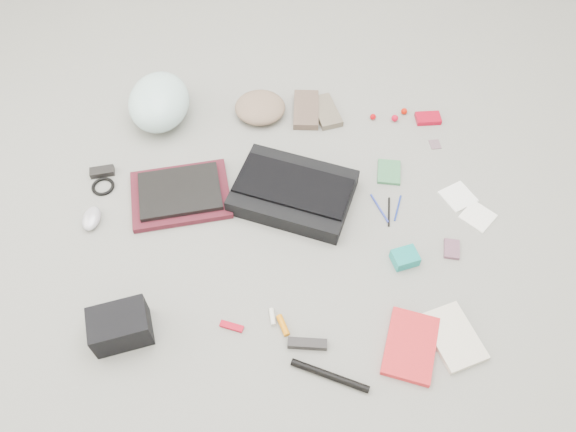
{
  "coord_description": "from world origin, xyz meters",
  "views": [
    {
      "loc": [
        -0.0,
        -1.2,
        1.78
      ],
      "look_at": [
        0.0,
        0.0,
        0.05
      ],
      "focal_mm": 35.0,
      "sensor_mm": 36.0,
      "label": 1
    }
  ],
  "objects_px": {
    "laptop": "(180,191)",
    "accordion_wallet": "(405,258)",
    "camera_bag": "(120,326)",
    "book_red": "(411,346)",
    "messenger_bag": "(293,192)",
    "bike_helmet": "(159,102)"
  },
  "relations": [
    {
      "from": "messenger_bag",
      "to": "camera_bag",
      "type": "relative_size",
      "value": 2.36
    },
    {
      "from": "messenger_bag",
      "to": "camera_bag",
      "type": "distance_m",
      "value": 0.81
    },
    {
      "from": "camera_bag",
      "to": "book_red",
      "type": "height_order",
      "value": "camera_bag"
    },
    {
      "from": "laptop",
      "to": "bike_helmet",
      "type": "height_order",
      "value": "bike_helmet"
    },
    {
      "from": "laptop",
      "to": "book_red",
      "type": "height_order",
      "value": "laptop"
    },
    {
      "from": "laptop",
      "to": "bike_helmet",
      "type": "xyz_separation_m",
      "value": [
        -0.13,
        0.43,
        0.06
      ]
    },
    {
      "from": "laptop",
      "to": "camera_bag",
      "type": "bearing_deg",
      "value": -113.46
    },
    {
      "from": "laptop",
      "to": "camera_bag",
      "type": "xyz_separation_m",
      "value": [
        -0.13,
        -0.58,
        0.02
      ]
    },
    {
      "from": "messenger_bag",
      "to": "book_red",
      "type": "relative_size",
      "value": 1.86
    },
    {
      "from": "camera_bag",
      "to": "messenger_bag",
      "type": "bearing_deg",
      "value": 28.72
    },
    {
      "from": "laptop",
      "to": "book_red",
      "type": "xyz_separation_m",
      "value": [
        0.83,
        -0.63,
        -0.02
      ]
    },
    {
      "from": "bike_helmet",
      "to": "laptop",
      "type": "bearing_deg",
      "value": -70.94
    },
    {
      "from": "accordion_wallet",
      "to": "messenger_bag",
      "type": "bearing_deg",
      "value": 126.83
    },
    {
      "from": "book_red",
      "to": "messenger_bag",
      "type": "bearing_deg",
      "value": 138.24
    },
    {
      "from": "laptop",
      "to": "messenger_bag",
      "type": "bearing_deg",
      "value": -11.72
    },
    {
      "from": "book_red",
      "to": "accordion_wallet",
      "type": "bearing_deg",
      "value": 103.04
    },
    {
      "from": "accordion_wallet",
      "to": "camera_bag",
      "type": "bearing_deg",
      "value": 178.43
    },
    {
      "from": "accordion_wallet",
      "to": "book_red",
      "type": "bearing_deg",
      "value": -111.06
    },
    {
      "from": "messenger_bag",
      "to": "bike_helmet",
      "type": "bearing_deg",
      "value": 161.24
    },
    {
      "from": "laptop",
      "to": "accordion_wallet",
      "type": "relative_size",
      "value": 3.48
    },
    {
      "from": "bike_helmet",
      "to": "accordion_wallet",
      "type": "xyz_separation_m",
      "value": [
        0.97,
        -0.73,
        -0.07
      ]
    },
    {
      "from": "accordion_wallet",
      "to": "laptop",
      "type": "bearing_deg",
      "value": 143.14
    }
  ]
}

